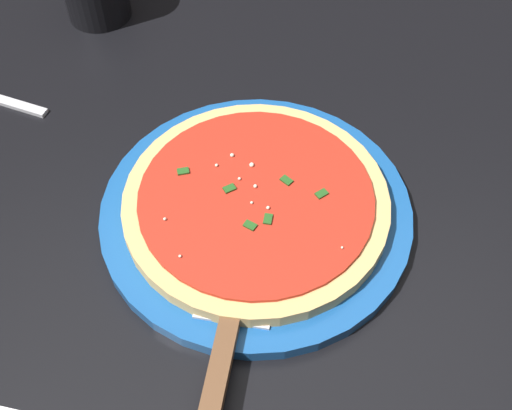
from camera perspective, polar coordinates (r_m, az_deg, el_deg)
name	(u,v)px	position (r m, az deg, el deg)	size (l,w,h in m)	color
restaurant_table	(235,271)	(0.80, -1.88, -5.86)	(0.92, 0.80, 0.72)	black
serving_plate	(256,212)	(0.66, 0.00, -0.65)	(0.32, 0.32, 0.02)	#195199
pizza	(256,202)	(0.65, 0.00, 0.26)	(0.27, 0.27, 0.02)	#DBB26B
pizza_server	(225,347)	(0.57, -2.78, -12.47)	(0.08, 0.22, 0.01)	silver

